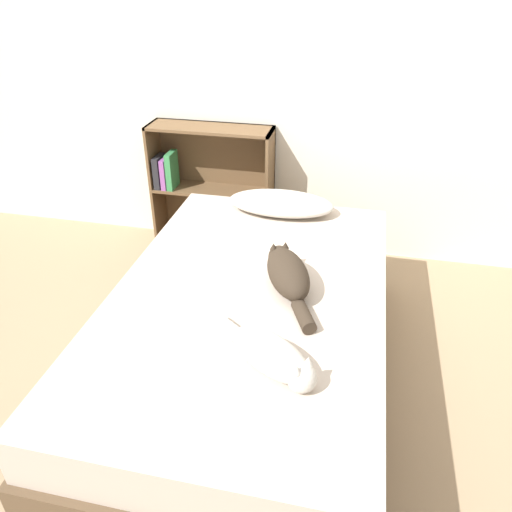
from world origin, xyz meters
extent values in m
plane|color=#997F60|center=(0.00, 0.00, 0.00)|extent=(8.00, 8.00, 0.00)
cube|color=silver|center=(0.00, 1.49, 1.25)|extent=(8.00, 0.06, 2.50)
cube|color=brown|center=(0.00, 0.00, 0.17)|extent=(1.30, 2.09, 0.34)
cube|color=#C1B2A3|center=(0.00, 0.00, 0.45)|extent=(1.26, 2.03, 0.22)
ellipsoid|color=beige|center=(0.00, 0.86, 0.63)|extent=(0.64, 0.31, 0.12)
ellipsoid|color=beige|center=(0.20, -0.47, 0.63)|extent=(0.41, 0.36, 0.12)
sphere|color=beige|center=(0.33, -0.56, 0.62)|extent=(0.11, 0.11, 0.11)
cone|color=beige|center=(0.35, -0.54, 0.68)|extent=(0.04, 0.04, 0.03)
cone|color=beige|center=(0.31, -0.59, 0.68)|extent=(0.04, 0.04, 0.03)
cylinder|color=beige|center=(-0.01, -0.32, 0.60)|extent=(0.18, 0.15, 0.06)
ellipsoid|color=#33281E|center=(0.17, 0.07, 0.65)|extent=(0.33, 0.44, 0.16)
sphere|color=#33281E|center=(0.10, 0.22, 0.64)|extent=(0.11, 0.11, 0.11)
cone|color=#33281E|center=(0.08, 0.21, 0.70)|extent=(0.04, 0.04, 0.03)
cone|color=#33281E|center=(0.13, 0.24, 0.70)|extent=(0.04, 0.04, 0.03)
cylinder|color=#33281E|center=(0.28, -0.18, 0.60)|extent=(0.13, 0.19, 0.06)
cube|color=brown|center=(-1.01, 1.32, 0.46)|extent=(0.02, 0.26, 0.93)
cube|color=brown|center=(-0.16, 1.32, 0.46)|extent=(0.02, 0.26, 0.93)
cube|color=brown|center=(-0.58, 1.32, 0.01)|extent=(0.87, 0.26, 0.02)
cube|color=brown|center=(-0.58, 1.32, 0.92)|extent=(0.87, 0.26, 0.02)
cube|color=brown|center=(-0.58, 1.32, 0.46)|extent=(0.83, 0.26, 0.02)
cube|color=brown|center=(-0.58, 1.44, 0.46)|extent=(0.87, 0.02, 0.93)
cube|color=#232328|center=(-0.96, 1.28, 0.59)|extent=(0.04, 0.16, 0.23)
cube|color=#8C4C99|center=(-0.91, 1.28, 0.58)|extent=(0.04, 0.16, 0.22)
cube|color=#337F47|center=(-0.87, 1.28, 0.61)|extent=(0.04, 0.16, 0.26)
camera|label=1|loc=(0.45, -1.88, 1.93)|focal=35.00mm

